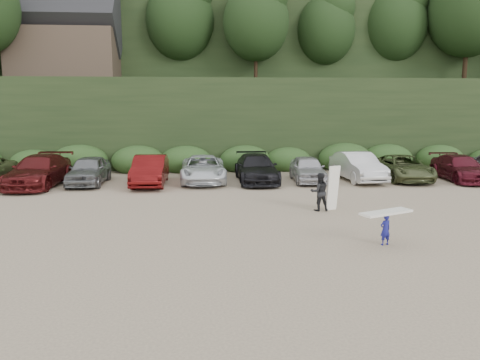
{
  "coord_description": "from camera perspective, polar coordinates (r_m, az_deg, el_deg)",
  "views": [
    {
      "loc": [
        -1.5,
        -15.57,
        4.39
      ],
      "look_at": [
        0.07,
        3.0,
        1.3
      ],
      "focal_mm": 35.0,
      "sensor_mm": 36.0,
      "label": 1
    }
  ],
  "objects": [
    {
      "name": "ground",
      "position": [
        16.24,
        0.65,
        -6.27
      ],
      "size": [
        120.0,
        120.0,
        0.0
      ],
      "primitive_type": "plane",
      "color": "tan",
      "rests_on": "ground"
    },
    {
      "name": "hillside_backdrop",
      "position": [
        51.96,
        -3.58,
        16.96
      ],
      "size": [
        90.0,
        41.5,
        28.0
      ],
      "color": "black",
      "rests_on": "ground"
    },
    {
      "name": "parked_cars",
      "position": [
        25.78,
        -2.84,
        1.3
      ],
      "size": [
        39.91,
        6.21,
        1.64
      ],
      "color": "#B0B0B5",
      "rests_on": "ground"
    },
    {
      "name": "child_surfer",
      "position": [
        15.23,
        17.34,
        -4.92
      ],
      "size": [
        1.85,
        1.18,
        1.08
      ],
      "color": "navy",
      "rests_on": "ground"
    },
    {
      "name": "adult_surfer",
      "position": [
        19.4,
        9.81,
        -1.39
      ],
      "size": [
        1.25,
        0.63,
        1.86
      ],
      "color": "black",
      "rests_on": "ground"
    }
  ]
}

